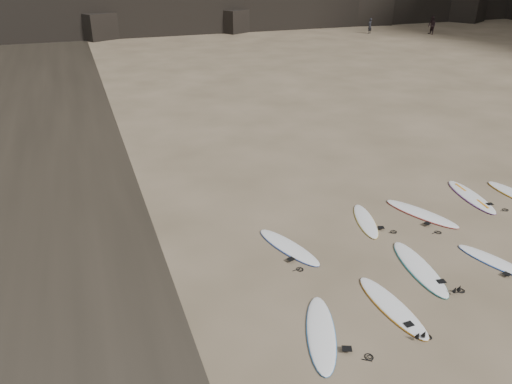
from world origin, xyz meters
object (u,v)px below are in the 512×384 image
(surfboard_2, at_px, (419,268))
(person_a, at_px, (370,26))
(surfboard_1, at_px, (392,306))
(surfboard_5, at_px, (289,247))
(surfboard_7, at_px, (421,213))
(surfboard_0, at_px, (321,333))
(surfboard_6, at_px, (366,221))
(surfboard_8, at_px, (471,196))
(person_b, at_px, (432,25))
(surfboard_3, at_px, (496,262))

(surfboard_2, bearing_deg, person_a, 68.30)
(surfboard_1, xyz_separation_m, person_a, (23.69, 39.71, 0.72))
(surfboard_5, bearing_deg, person_a, 37.37)
(surfboard_5, xyz_separation_m, surfboard_7, (4.91, 0.41, 0.00))
(surfboard_1, distance_m, surfboard_2, 1.99)
(surfboard_7, bearing_deg, surfboard_2, -149.92)
(surfboard_5, height_order, person_a, person_a)
(surfboard_0, bearing_deg, surfboard_6, 71.03)
(surfboard_1, bearing_deg, person_a, 56.33)
(surfboard_5, distance_m, surfboard_8, 7.39)
(surfboard_7, height_order, person_a, person_a)
(surfboard_2, xyz_separation_m, surfboard_6, (0.02, 2.82, -0.01))
(surfboard_6, xyz_separation_m, person_b, (27.76, 32.96, 0.86))
(person_b, bearing_deg, surfboard_5, -43.47)
(person_a, bearing_deg, surfboard_7, 32.07)
(surfboard_5, xyz_separation_m, surfboard_6, (2.94, 0.61, -0.00))
(surfboard_6, distance_m, person_b, 43.10)
(surfboard_0, height_order, surfboard_3, surfboard_0)
(surfboard_8, height_order, person_b, person_b)
(surfboard_0, distance_m, surfboard_8, 9.25)
(surfboard_1, bearing_deg, surfboard_0, -175.67)
(person_a, bearing_deg, surfboard_0, 28.45)
(surfboard_0, bearing_deg, surfboard_5, 100.44)
(surfboard_5, relative_size, surfboard_8, 0.93)
(surfboard_0, relative_size, surfboard_3, 1.16)
(surfboard_0, height_order, surfboard_1, surfboard_0)
(surfboard_6, xyz_separation_m, person_a, (22.03, 35.75, 0.73))
(surfboard_2, relative_size, surfboard_6, 1.22)
(surfboard_2, bearing_deg, surfboard_6, 97.57)
(surfboard_7, bearing_deg, surfboard_0, -167.24)
(surfboard_2, relative_size, surfboard_3, 1.22)
(surfboard_0, xyz_separation_m, person_a, (25.73, 39.96, 0.72))
(surfboard_5, bearing_deg, surfboard_0, -120.00)
(surfboard_1, height_order, surfboard_8, surfboard_8)
(surfboard_5, bearing_deg, surfboard_7, -13.41)
(surfboard_0, height_order, surfboard_8, surfboard_8)
(surfboard_6, relative_size, surfboard_7, 0.85)
(surfboard_3, bearing_deg, surfboard_7, 75.15)
(surfboard_1, distance_m, surfboard_3, 3.87)
(surfboard_0, relative_size, surfboard_1, 1.01)
(surfboard_0, distance_m, surfboard_2, 3.93)
(person_b, bearing_deg, surfboard_3, -36.28)
(surfboard_0, xyz_separation_m, surfboard_6, (3.70, 4.21, -0.01))
(surfboard_0, relative_size, surfboard_7, 0.99)
(surfboard_7, relative_size, person_b, 1.46)
(surfboard_0, relative_size, person_a, 1.70)
(surfboard_2, bearing_deg, surfboard_5, 151.02)
(surfboard_5, xyz_separation_m, person_a, (24.97, 36.36, 0.72))
(surfboard_5, bearing_deg, surfboard_6, -6.36)
(surfboard_8, bearing_deg, person_a, 72.39)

